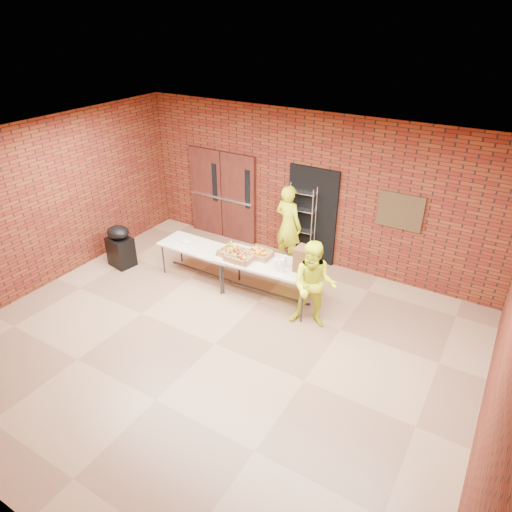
{
  "coord_description": "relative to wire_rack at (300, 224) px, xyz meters",
  "views": [
    {
      "loc": [
        3.66,
        -4.74,
        4.96
      ],
      "look_at": [
        -0.04,
        1.4,
        1.0
      ],
      "focal_mm": 32.0,
      "sensor_mm": 36.0,
      "label": 1
    }
  ],
  "objects": [
    {
      "name": "covered_grill",
      "position": [
        -3.16,
        -2.19,
        -0.4
      ],
      "size": [
        0.57,
        0.5,
        0.92
      ],
      "rotation": [
        0.0,
        0.0,
        -0.17
      ],
      "color": "black",
      "rests_on": "room"
    },
    {
      "name": "volunteer_woman",
      "position": [
        -0.17,
        -0.22,
        0.02
      ],
      "size": [
        0.71,
        0.54,
        1.76
      ],
      "primitive_type": "imported",
      "rotation": [
        0.0,
        0.0,
        2.95
      ],
      "color": "#DBED1A",
      "rests_on": "room"
    },
    {
      "name": "basket_bananas",
      "position": [
        -0.52,
        -1.8,
        0.0
      ],
      "size": [
        0.48,
        0.37,
        0.15
      ],
      "color": "#9C6C3E",
      "rests_on": "table_right"
    },
    {
      "name": "cup_stack_mid",
      "position": [
        0.57,
        -1.86,
        0.07
      ],
      "size": [
        0.09,
        0.09,
        0.26
      ],
      "primitive_type": "cylinder",
      "color": "white",
      "rests_on": "table_right"
    },
    {
      "name": "basket_oranges",
      "position": [
        -0.06,
        -1.59,
        -0.0
      ],
      "size": [
        0.45,
        0.35,
        0.14
      ],
      "color": "#9C6C3E",
      "rests_on": "table_right"
    },
    {
      "name": "basket_apples",
      "position": [
        -0.31,
        -1.89,
        0.01
      ],
      "size": [
        0.5,
        0.39,
        0.15
      ],
      "color": "#9C6C3E",
      "rests_on": "table_right"
    },
    {
      "name": "cup_stack_front",
      "position": [
        0.44,
        -1.87,
        0.05
      ],
      "size": [
        0.07,
        0.07,
        0.22
      ],
      "primitive_type": "cylinder",
      "color": "white",
      "rests_on": "table_right"
    },
    {
      "name": "volunteer_man",
      "position": [
        1.24,
        -1.99,
        -0.06
      ],
      "size": [
        0.9,
        0.78,
        1.6
      ],
      "primitive_type": "imported",
      "rotation": [
        0.0,
        0.0,
        0.25
      ],
      "color": "#DBED1A",
      "rests_on": "room"
    },
    {
      "name": "double_doors",
      "position": [
        -2.09,
        0.12,
        0.19
      ],
      "size": [
        1.78,
        0.12,
        2.1
      ],
      "color": "#4E1F16",
      "rests_on": "room"
    },
    {
      "name": "cup_stack_back",
      "position": [
        0.52,
        -1.68,
        0.05
      ],
      "size": [
        0.07,
        0.07,
        0.22
      ],
      "primitive_type": "cylinder",
      "color": "white",
      "rests_on": "table_right"
    },
    {
      "name": "muffin_tray",
      "position": [
        -0.76,
        -1.71,
        -0.12
      ],
      "size": [
        0.39,
        0.39,
        0.1
      ],
      "color": "#124619",
      "rests_on": "table_left"
    },
    {
      "name": "dark_doorway",
      "position": [
        0.2,
        0.14,
        0.19
      ],
      "size": [
        1.1,
        0.06,
        2.1
      ],
      "primitive_type": "cube",
      "color": "black",
      "rests_on": "room"
    },
    {
      "name": "table_right",
      "position": [
        0.19,
        -1.7,
        -0.13
      ],
      "size": [
        1.99,
        0.93,
        0.8
      ],
      "rotation": [
        0.0,
        0.0,
        0.06
      ],
      "color": "#C5B696",
      "rests_on": "room"
    },
    {
      "name": "bronze_plaque",
      "position": [
        2.0,
        0.13,
        0.69
      ],
      "size": [
        0.85,
        0.04,
        0.7
      ],
      "primitive_type": "cube",
      "color": "#3E2B19",
      "rests_on": "room"
    },
    {
      "name": "coffee_dispenser",
      "position": [
        0.89,
        -1.62,
        0.16
      ],
      "size": [
        0.34,
        0.31,
        0.45
      ],
      "primitive_type": "cube",
      "color": "#56301D",
      "rests_on": "table_right"
    },
    {
      "name": "wire_rack",
      "position": [
        0.0,
        0.0,
        0.0
      ],
      "size": [
        0.65,
        0.27,
        1.72
      ],
      "primitive_type": null,
      "rotation": [
        0.0,
        0.0,
        0.1
      ],
      "color": "silver",
      "rests_on": "room"
    },
    {
      "name": "room",
      "position": [
        0.1,
        -3.32,
        0.74
      ],
      "size": [
        8.08,
        7.08,
        3.28
      ],
      "color": "#89644A",
      "rests_on": "ground"
    },
    {
      "name": "table_left",
      "position": [
        -1.4,
        -1.69,
        -0.22
      ],
      "size": [
        1.7,
        0.72,
        0.7
      ],
      "rotation": [
        0.0,
        0.0,
        -0.0
      ],
      "color": "#C5B696",
      "rests_on": "room"
    },
    {
      "name": "napkin_box",
      "position": [
        -1.69,
        -1.74,
        -0.13
      ],
      "size": [
        0.18,
        0.12,
        0.06
      ],
      "primitive_type": "cube",
      "color": "white",
      "rests_on": "table_left"
    }
  ]
}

